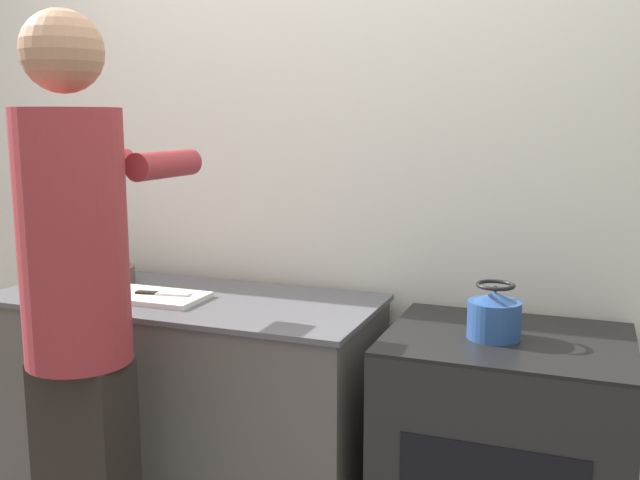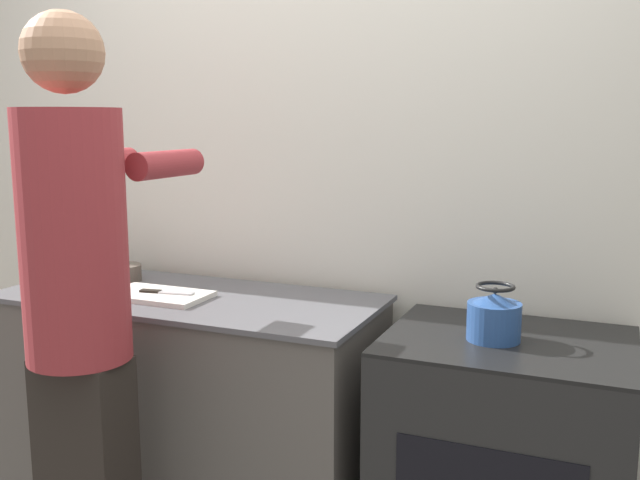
{
  "view_description": "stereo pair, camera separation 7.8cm",
  "coord_description": "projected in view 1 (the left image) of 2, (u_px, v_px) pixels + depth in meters",
  "views": [
    {
      "loc": [
        0.92,
        -1.84,
        1.55
      ],
      "look_at": [
        0.14,
        0.2,
        1.18
      ],
      "focal_mm": 40.0,
      "sensor_mm": 36.0,
      "label": 1
    },
    {
      "loc": [
        0.99,
        -1.81,
        1.55
      ],
      "look_at": [
        0.14,
        0.2,
        1.18
      ],
      "focal_mm": 40.0,
      "sensor_mm": 36.0,
      "label": 2
    }
  ],
  "objects": [
    {
      "name": "wall_back",
      "position": [
        327.0,
        188.0,
        2.65
      ],
      "size": [
        8.0,
        0.05,
        2.6
      ],
      "color": "silver",
      "rests_on": "ground_plane"
    },
    {
      "name": "cutting_board",
      "position": [
        154.0,
        297.0,
        2.48
      ],
      "size": [
        0.36,
        0.21,
        0.02
      ],
      "color": "silver",
      "rests_on": "counter"
    },
    {
      "name": "canister_jar",
      "position": [
        73.0,
        262.0,
        2.76
      ],
      "size": [
        0.15,
        0.15,
        0.14
      ],
      "color": "#756047",
      "rests_on": "counter"
    },
    {
      "name": "counter",
      "position": [
        188.0,
        420.0,
        2.6
      ],
      "size": [
        1.37,
        0.59,
        0.93
      ],
      "color": "#5B5651",
      "rests_on": "ground_plane"
    },
    {
      "name": "kettle",
      "position": [
        494.0,
        315.0,
        2.12
      ],
      "size": [
        0.16,
        0.16,
        0.17
      ],
      "color": "#284C8C",
      "rests_on": "oven"
    },
    {
      "name": "knife",
      "position": [
        161.0,
        293.0,
        2.48
      ],
      "size": [
        0.2,
        0.06,
        0.01
      ],
      "rotation": [
        0.0,
        0.0,
        0.16
      ],
      "color": "silver",
      "rests_on": "cutting_board"
    },
    {
      "name": "person",
      "position": [
        80.0,
        307.0,
        2.04
      ],
      "size": [
        0.34,
        0.58,
        1.84
      ],
      "color": "black",
      "rests_on": "ground_plane"
    },
    {
      "name": "oven",
      "position": [
        502.0,
        477.0,
        2.22
      ],
      "size": [
        0.72,
        0.58,
        0.91
      ],
      "color": "black",
      "rests_on": "ground_plane"
    },
    {
      "name": "bowl_prep",
      "position": [
        116.0,
        275.0,
        2.73
      ],
      "size": [
        0.14,
        0.14,
        0.06
      ],
      "color": "brown",
      "rests_on": "counter"
    }
  ]
}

